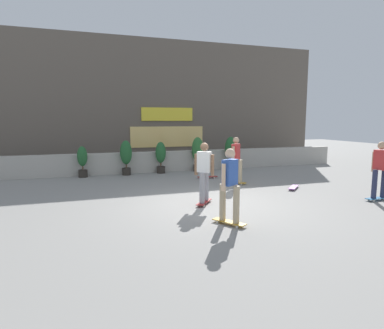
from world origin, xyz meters
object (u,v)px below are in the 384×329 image
Objects in this scene: potted_plant_1 at (126,155)px; potted_plant_2 at (161,156)px; skater_by_wall_right at (230,183)px; skater_mid_plaza at (236,158)px; skater_far_left at (380,168)px; skater_by_wall_left at (204,170)px; potted_plant_3 at (198,151)px; skateboard_aside at (294,187)px; potted_plant_0 at (82,160)px; skateboard_near_camera at (207,177)px; potted_plant_4 at (231,150)px.

potted_plant_1 is 1.48m from potted_plant_2.
skater_by_wall_right and skater_mid_plaza have the same top height.
skater_by_wall_right is (-5.02, -0.66, 0.00)m from skater_far_left.
skater_far_left and skater_by_wall_left have the same top height.
potted_plant_3 is at bearing 75.66° from skater_by_wall_right.
skateboard_aside is (3.47, -4.66, -0.71)m from potted_plant_2.
potted_plant_0 is at bearing 147.99° from skater_mid_plaza.
potted_plant_1 reaches higher than skateboard_aside.
skater_far_left is 2.37× the size of skateboard_aside.
potted_plant_3 is at bearing 110.80° from skateboard_aside.
skater_mid_plaza is (2.08, 2.32, 0.00)m from skater_by_wall_left.
skater_by_wall_left is at bearing 86.78° from skater_by_wall_right.
skateboard_aside is (2.01, -2.81, 0.00)m from skateboard_near_camera.
skater_far_left is 1.00× the size of skater_mid_plaza.
potted_plant_1 is 0.95× the size of potted_plant_4.
potted_plant_3 reaches higher than potted_plant_0.
potted_plant_4 is 6.93m from skater_far_left.
skater_by_wall_right is at bearing -117.71° from skater_mid_plaza.
skater_by_wall_right is 2.09× the size of skateboard_near_camera.
skater_far_left and skater_mid_plaza have the same top height.
skater_mid_plaza is (3.47, -3.26, 0.10)m from potted_plant_1.
skateboard_near_camera is at bearing 73.45° from skater_by_wall_right.
skater_by_wall_left is 3.12m from skater_mid_plaza.
potted_plant_0 is 5.07m from skateboard_near_camera.
potted_plant_4 is at bearing -0.00° from potted_plant_0.
skater_by_wall_right reaches higher than potted_plant_2.
skater_far_left is at bearing -55.60° from skateboard_near_camera.
potted_plant_1 is at bearing -0.00° from potted_plant_0.
skateboard_near_camera is 3.46m from skateboard_aside.
potted_plant_1 is 0.86× the size of skater_far_left.
potted_plant_0 is 6.15m from skater_mid_plaza.
potted_plant_2 reaches higher than skateboard_near_camera.
skateboard_aside is at bearing 122.76° from skater_far_left.
potted_plant_4 reaches higher than potted_plant_0.
skater_by_wall_left is at bearing -121.49° from potted_plant_4.
skateboard_aside is at bearing -69.20° from potted_plant_3.
potted_plant_0 is at bearing 112.17° from skater_by_wall_right.
potted_plant_1 is at bearing 103.97° from skater_by_wall_left.
potted_plant_4 is 2.75m from skateboard_near_camera.
skater_by_wall_left reaches higher than potted_plant_0.
potted_plant_3 is 3.27m from skater_mid_plaza.
potted_plant_1 is 1.07× the size of potted_plant_2.
skater_mid_plaza reaches higher than potted_plant_0.
potted_plant_3 reaches higher than skateboard_near_camera.
potted_plant_0 is at bearing 119.29° from skater_by_wall_left.
potted_plant_4 is at bearing 102.52° from skater_far_left.
potted_plant_1 reaches higher than potted_plant_2.
potted_plant_4 is (1.62, 0.00, -0.00)m from potted_plant_3.
skater_mid_plaza is (0.29, -3.26, 0.04)m from potted_plant_3.
skater_far_left is (8.05, -6.76, 0.25)m from potted_plant_0.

